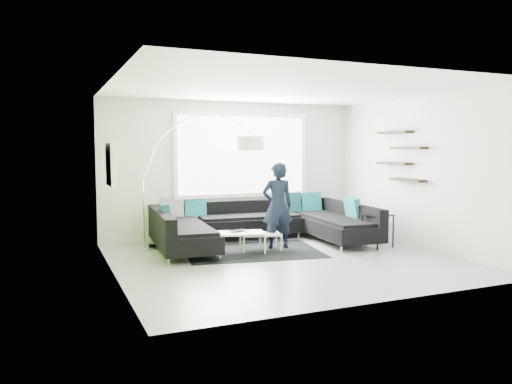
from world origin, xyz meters
TOP-DOWN VIEW (x-y plane):
  - ground at (0.00, 0.00)m, footprint 5.50×5.50m
  - room_shell at (0.04, 0.21)m, footprint 5.54×5.04m
  - sectional_sofa at (0.14, 1.34)m, footprint 4.18×2.77m
  - rug at (-0.26, 0.85)m, footprint 2.61×2.08m
  - coffee_table at (-0.30, 0.83)m, footprint 1.25×0.89m
  - arc_lamp at (-2.00, 1.84)m, footprint 2.48×1.44m
  - side_table at (2.05, 0.29)m, footprint 0.52×0.52m
  - person at (0.27, 0.91)m, footprint 0.69×0.55m
  - laptop at (-0.51, 0.82)m, footprint 0.46×0.40m

SIDE VIEW (x-z plane):
  - ground at x=0.00m, z-range 0.00..0.00m
  - rug at x=-0.26m, z-range 0.00..0.01m
  - coffee_table at x=-0.30m, z-range 0.00..0.37m
  - side_table at x=2.05m, z-range 0.00..0.62m
  - sectional_sofa at x=0.14m, z-range -0.05..0.81m
  - laptop at x=-0.51m, z-range 0.37..0.40m
  - person at x=0.27m, z-range 0.00..1.58m
  - arc_lamp at x=-2.00m, z-range 0.00..2.47m
  - room_shell at x=0.04m, z-range 0.40..3.22m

